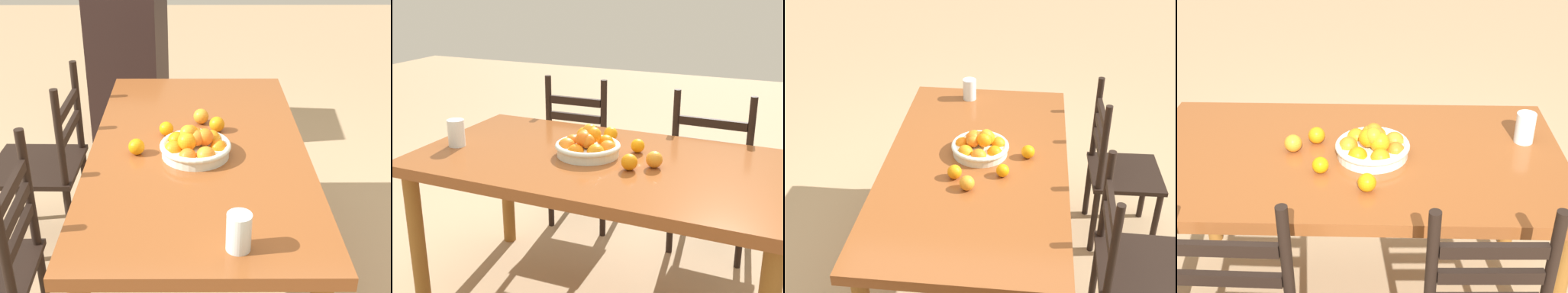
% 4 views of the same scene
% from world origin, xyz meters
% --- Properties ---
extents(dining_table, '(1.64, 0.89, 0.74)m').
position_xyz_m(dining_table, '(0.00, 0.00, 0.66)').
color(dining_table, brown).
rests_on(dining_table, ground).
extents(chair_near_window, '(0.41, 0.41, 0.95)m').
position_xyz_m(chair_near_window, '(-0.44, 0.77, 0.45)').
color(chair_near_window, black).
rests_on(chair_near_window, ground).
extents(chair_by_cabinet, '(0.44, 0.44, 0.94)m').
position_xyz_m(chair_by_cabinet, '(0.35, 0.76, 0.45)').
color(chair_by_cabinet, black).
rests_on(chair_by_cabinet, ground).
extents(fruit_bowl, '(0.29, 0.29, 0.13)m').
position_xyz_m(fruit_bowl, '(-0.08, 0.01, 0.79)').
color(fruit_bowl, white).
rests_on(fruit_bowl, dining_table).
extents(orange_loose_0, '(0.07, 0.07, 0.07)m').
position_xyz_m(orange_loose_0, '(0.23, -0.01, 0.78)').
color(orange_loose_0, orange).
rests_on(orange_loose_0, dining_table).
extents(orange_loose_1, '(0.06, 0.06, 0.06)m').
position_xyz_m(orange_loose_1, '(0.11, 0.14, 0.78)').
color(orange_loose_1, orange).
rests_on(orange_loose_1, dining_table).
extents(orange_loose_2, '(0.07, 0.07, 0.07)m').
position_xyz_m(orange_loose_2, '(0.15, -0.08, 0.78)').
color(orange_loose_2, orange).
rests_on(orange_loose_2, dining_table).
extents(orange_loose_3, '(0.07, 0.07, 0.07)m').
position_xyz_m(orange_loose_3, '(-0.07, 0.25, 0.78)').
color(orange_loose_3, orange).
rests_on(orange_loose_3, dining_table).
extents(drinking_glass, '(0.08, 0.08, 0.12)m').
position_xyz_m(drinking_glass, '(-0.68, -0.11, 0.81)').
color(drinking_glass, silver).
rests_on(drinking_glass, dining_table).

